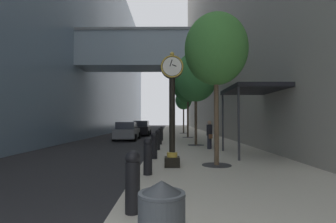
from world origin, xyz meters
TOP-DOWN VIEW (x-y plane):
  - ground_plane at (0.00, 27.00)m, footprint 110.00×110.00m
  - sidewalk_right at (3.17, 30.00)m, footprint 6.35×80.00m
  - building_block_left at (-11.51, 29.93)m, footprint 22.74×80.00m
  - street_clock at (1.19, 7.70)m, footprint 0.84×0.55m
  - bollard_nearest at (0.42, 3.14)m, footprint 0.29×0.29m
  - bollard_second at (0.42, 6.35)m, footprint 0.29×0.29m
  - bollard_third at (0.42, 9.56)m, footprint 0.29×0.29m
  - bollard_fourth at (0.42, 12.77)m, footprint 0.29×0.29m
  - bollard_fifth at (0.42, 15.98)m, footprint 0.29×0.29m
  - bollard_sixth at (0.42, 19.20)m, footprint 0.29×0.29m
  - street_tree_near at (2.87, 7.97)m, footprint 2.39×2.39m
  - street_tree_mid_near at (2.87, 15.41)m, footprint 2.92×2.92m
  - street_tree_mid_far at (2.87, 22.86)m, footprint 2.93×2.93m
  - street_tree_far at (2.87, 30.30)m, footprint 2.09×2.09m
  - pedestrian_walking at (3.44, 13.23)m, footprint 0.39×0.49m
  - storefront_awning at (5.11, 10.71)m, footprint 2.40×3.60m
  - car_black_near at (-2.17, 27.87)m, footprint 2.02×4.57m
  - car_grey_mid at (-2.80, 21.50)m, footprint 2.11×4.51m

SIDE VIEW (x-z plane):
  - ground_plane at x=0.00m, z-range 0.00..0.00m
  - sidewalk_right at x=3.17m, z-range 0.00..0.14m
  - bollard_nearest at x=0.42m, z-range 0.17..1.32m
  - bollard_second at x=0.42m, z-range 0.17..1.32m
  - bollard_third at x=0.42m, z-range 0.17..1.32m
  - bollard_fourth at x=0.42m, z-range 0.17..1.32m
  - bollard_fifth at x=0.42m, z-range 0.17..1.32m
  - bollard_sixth at x=0.42m, z-range 0.17..1.32m
  - car_grey_mid at x=-2.80m, z-range -0.02..1.63m
  - car_black_near at x=-2.17m, z-range -0.03..1.71m
  - pedestrian_walking at x=3.44m, z-range 0.18..1.84m
  - street_clock at x=1.19m, z-range 0.34..4.57m
  - storefront_awning at x=5.11m, z-range 1.63..4.93m
  - street_tree_far at x=2.87m, z-range 1.61..7.02m
  - street_tree_near at x=2.87m, z-range 1.63..7.42m
  - street_tree_mid_near at x=2.87m, z-range 1.60..7.89m
  - street_tree_mid_far at x=2.87m, z-range 1.83..8.63m
  - building_block_left at x=-11.51m, z-range -0.03..24.40m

